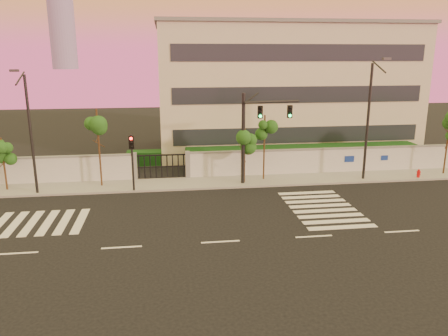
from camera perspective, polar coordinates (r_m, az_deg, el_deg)
The scene contains 15 objects.
ground at distance 22.82m, azimuth -0.46°, elevation -9.62°, with size 120.00×120.00×0.00m, color black.
sidewalk at distance 32.60m, azimuth -2.82°, elevation -1.95°, with size 60.00×3.00×0.15m, color gray.
perimeter_wall at distance 33.79m, azimuth -2.89°, elevation 0.40°, with size 60.00×0.36×2.20m.
hedge_row at distance 36.59m, azimuth -1.60°, elevation 1.12°, with size 41.00×4.25×1.80m.
institutional_building at distance 44.30m, azimuth 7.59°, elevation 10.36°, with size 24.40×12.40×12.25m.
road_markings at distance 26.15m, azimuth -4.98°, elevation -6.40°, with size 57.00×7.62×0.02m.
street_tree_b at distance 33.75m, azimuth -26.92°, elevation 1.86°, with size 1.54×1.23×3.84m.
street_tree_c at distance 32.04m, azimuth -16.11°, elevation 4.76°, with size 1.56×1.24×5.70m.
street_tree_d at distance 31.91m, azimuth 2.74°, elevation 3.26°, with size 1.55×1.23×4.19m.
street_tree_e at distance 32.67m, azimuth 5.35°, elevation 4.59°, with size 1.39×1.11×5.04m.
traffic_signal_main at distance 31.55m, azimuth 4.07°, elevation 5.28°, with size 4.25×0.76×6.74m.
traffic_signal_secondary at distance 30.61m, azimuth -11.91°, elevation 1.56°, with size 0.32×0.32×4.12m.
streetlight_west at distance 31.56m, azimuth -24.06°, elevation 4.66°, with size 0.51×2.05×8.50m.
streetlight_east at distance 34.01m, azimuth 18.46°, elevation 6.42°, with size 0.55×2.20×9.16m.
fire_hydrant at distance 36.89m, azimuth 24.06°, elevation -0.75°, with size 0.30×0.29×0.78m.
Camera 1 is at (-2.64, -20.63, 9.39)m, focal length 35.00 mm.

